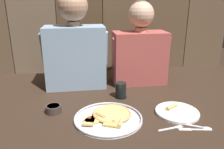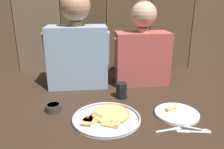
{
  "view_description": "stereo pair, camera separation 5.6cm",
  "coord_description": "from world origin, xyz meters",
  "px_view_note": "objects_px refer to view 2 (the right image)",
  "views": [
    {
      "loc": [
        -0.2,
        -1.1,
        0.59
      ],
      "look_at": [
        -0.02,
        0.1,
        0.18
      ],
      "focal_mm": 36.08,
      "sensor_mm": 36.0,
      "label": 1
    },
    {
      "loc": [
        -0.14,
        -1.11,
        0.59
      ],
      "look_at": [
        -0.02,
        0.1,
        0.18
      ],
      "focal_mm": 36.08,
      "sensor_mm": 36.0,
      "label": 2
    }
  ],
  "objects_px": {
    "dinner_plate": "(176,113)",
    "dipping_bowl": "(53,107)",
    "drinking_glass": "(121,90)",
    "diner_right": "(142,47)",
    "diner_left": "(77,44)",
    "pizza_tray": "(107,117)"
  },
  "relations": [
    {
      "from": "dinner_plate",
      "to": "dipping_bowl",
      "type": "xyz_separation_m",
      "value": [
        -0.66,
        0.11,
        0.01
      ]
    },
    {
      "from": "drinking_glass",
      "to": "diner_right",
      "type": "distance_m",
      "value": 0.38
    },
    {
      "from": "dinner_plate",
      "to": "drinking_glass",
      "type": "bearing_deg",
      "value": 136.05
    },
    {
      "from": "diner_left",
      "to": "diner_right",
      "type": "relative_size",
      "value": 1.11
    },
    {
      "from": "drinking_glass",
      "to": "dipping_bowl",
      "type": "relative_size",
      "value": 1.13
    },
    {
      "from": "pizza_tray",
      "to": "dinner_plate",
      "type": "height_order",
      "value": "dinner_plate"
    },
    {
      "from": "dipping_bowl",
      "to": "diner_left",
      "type": "height_order",
      "value": "diner_left"
    },
    {
      "from": "pizza_tray",
      "to": "drinking_glass",
      "type": "xyz_separation_m",
      "value": [
        0.11,
        0.25,
        0.04
      ]
    },
    {
      "from": "dinner_plate",
      "to": "pizza_tray",
      "type": "bearing_deg",
      "value": -179.77
    },
    {
      "from": "drinking_glass",
      "to": "dipping_bowl",
      "type": "bearing_deg",
      "value": -160.08
    },
    {
      "from": "drinking_glass",
      "to": "dipping_bowl",
      "type": "height_order",
      "value": "drinking_glass"
    },
    {
      "from": "pizza_tray",
      "to": "dinner_plate",
      "type": "relative_size",
      "value": 1.5
    },
    {
      "from": "pizza_tray",
      "to": "dinner_plate",
      "type": "xyz_separation_m",
      "value": [
        0.37,
        0.0,
        -0.0
      ]
    },
    {
      "from": "diner_right",
      "to": "pizza_tray",
      "type": "bearing_deg",
      "value": -119.91
    },
    {
      "from": "drinking_glass",
      "to": "diner_left",
      "type": "distance_m",
      "value": 0.45
    },
    {
      "from": "dinner_plate",
      "to": "dipping_bowl",
      "type": "bearing_deg",
      "value": 170.67
    },
    {
      "from": "pizza_tray",
      "to": "diner_left",
      "type": "distance_m",
      "value": 0.6
    },
    {
      "from": "dinner_plate",
      "to": "diner_left",
      "type": "height_order",
      "value": "diner_left"
    },
    {
      "from": "diner_right",
      "to": "dinner_plate",
      "type": "bearing_deg",
      "value": -80.77
    },
    {
      "from": "drinking_glass",
      "to": "diner_left",
      "type": "height_order",
      "value": "diner_left"
    },
    {
      "from": "drinking_glass",
      "to": "diner_left",
      "type": "relative_size",
      "value": 0.15
    },
    {
      "from": "dipping_bowl",
      "to": "diner_right",
      "type": "bearing_deg",
      "value": 34.24
    }
  ]
}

